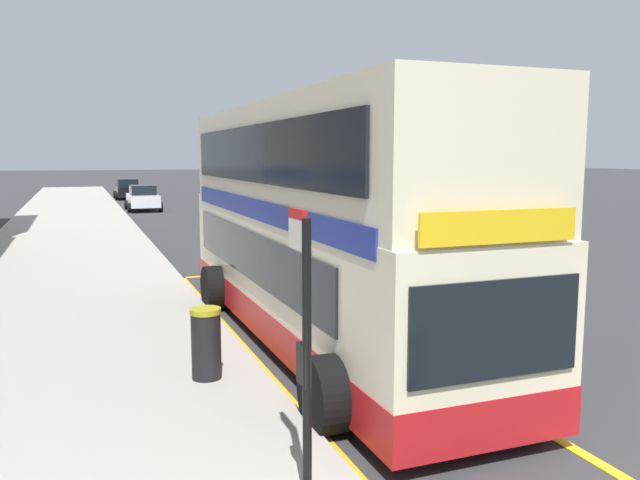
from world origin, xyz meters
TOP-DOWN VIEW (x-y plane):
  - ground_plane at (0.00, 32.00)m, footprint 260.00×260.00m
  - pavement_near at (-7.00, 32.00)m, footprint 6.00×76.00m
  - double_decker_bus at (-2.46, 7.41)m, footprint 3.19×10.96m
  - bus_bay_markings at (-2.58, 7.62)m, footprint 2.84×13.90m
  - bus_stop_sign at (-4.63, 2.01)m, footprint 0.09×0.51m
  - parked_car_teal_kerbside at (2.88, 29.45)m, footprint 2.09×4.20m
  - parked_car_white_across at (-2.73, 38.20)m, footprint 2.09×4.20m
  - parked_car_black_distant at (-2.79, 50.07)m, footprint 2.09×4.20m
  - litter_bin at (-4.92, 5.62)m, footprint 0.46×0.46m

SIDE VIEW (x-z plane):
  - ground_plane at x=0.00m, z-range 0.00..0.00m
  - bus_bay_markings at x=-2.58m, z-range 0.00..0.01m
  - pavement_near at x=-7.00m, z-range 0.00..0.14m
  - litter_bin at x=-4.92m, z-range 0.14..1.22m
  - parked_car_teal_kerbside at x=2.88m, z-range -0.01..1.61m
  - parked_car_white_across at x=-2.73m, z-range -0.01..1.61m
  - parked_car_black_distant at x=-2.79m, z-range -0.01..1.61m
  - bus_stop_sign at x=-4.63m, z-range 0.37..3.19m
  - double_decker_bus at x=-2.46m, z-range -0.14..4.26m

